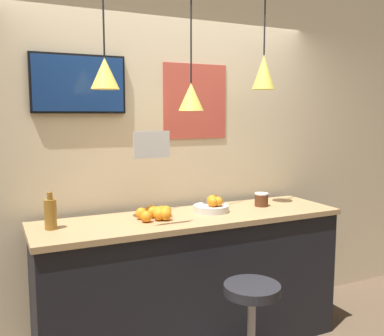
{
  "coord_description": "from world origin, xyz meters",
  "views": [
    {
      "loc": [
        -1.31,
        -2.13,
        1.75
      ],
      "look_at": [
        0.0,
        0.64,
        1.37
      ],
      "focal_mm": 40.0,
      "sensor_mm": 36.0,
      "label": 1
    }
  ],
  "objects_px": {
    "spread_jar": "(261,200)",
    "mounted_tv": "(79,84)",
    "fruit_bowl": "(212,206)",
    "bar_stool": "(251,320)",
    "juice_bottle": "(50,214)"
  },
  "relations": [
    {
      "from": "fruit_bowl",
      "to": "bar_stool",
      "type": "bearing_deg",
      "value": -97.53
    },
    {
      "from": "mounted_tv",
      "to": "bar_stool",
      "type": "bearing_deg",
      "value": -51.91
    },
    {
      "from": "bar_stool",
      "to": "spread_jar",
      "type": "height_order",
      "value": "spread_jar"
    },
    {
      "from": "spread_jar",
      "to": "mounted_tv",
      "type": "height_order",
      "value": "mounted_tv"
    },
    {
      "from": "juice_bottle",
      "to": "fruit_bowl",
      "type": "bearing_deg",
      "value": -0.57
    },
    {
      "from": "juice_bottle",
      "to": "mounted_tv",
      "type": "relative_size",
      "value": 0.36
    },
    {
      "from": "bar_stool",
      "to": "mounted_tv",
      "type": "height_order",
      "value": "mounted_tv"
    },
    {
      "from": "bar_stool",
      "to": "spread_jar",
      "type": "distance_m",
      "value": 1.07
    },
    {
      "from": "spread_jar",
      "to": "mounted_tv",
      "type": "xyz_separation_m",
      "value": [
        -1.36,
        0.32,
        0.9
      ]
    },
    {
      "from": "spread_jar",
      "to": "fruit_bowl",
      "type": "bearing_deg",
      "value": -178.55
    },
    {
      "from": "bar_stool",
      "to": "mounted_tv",
      "type": "relative_size",
      "value": 1.07
    },
    {
      "from": "bar_stool",
      "to": "juice_bottle",
      "type": "height_order",
      "value": "juice_bottle"
    },
    {
      "from": "fruit_bowl",
      "to": "spread_jar",
      "type": "bearing_deg",
      "value": 1.45
    },
    {
      "from": "juice_bottle",
      "to": "mounted_tv",
      "type": "distance_m",
      "value": 0.94
    },
    {
      "from": "bar_stool",
      "to": "juice_bottle",
      "type": "xyz_separation_m",
      "value": [
        -1.08,
        0.71,
        0.63
      ]
    }
  ]
}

